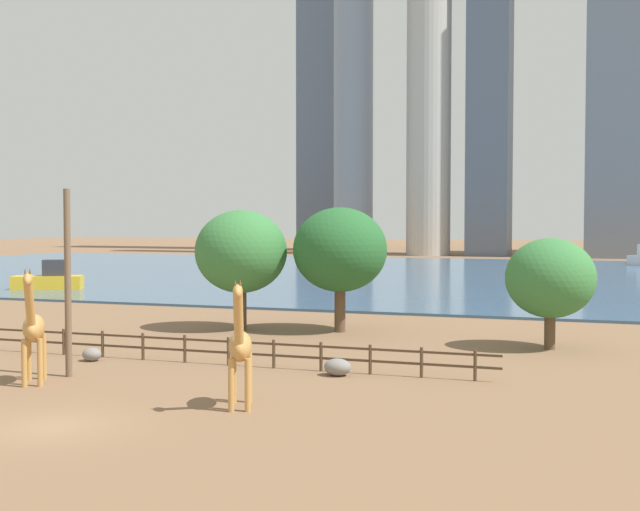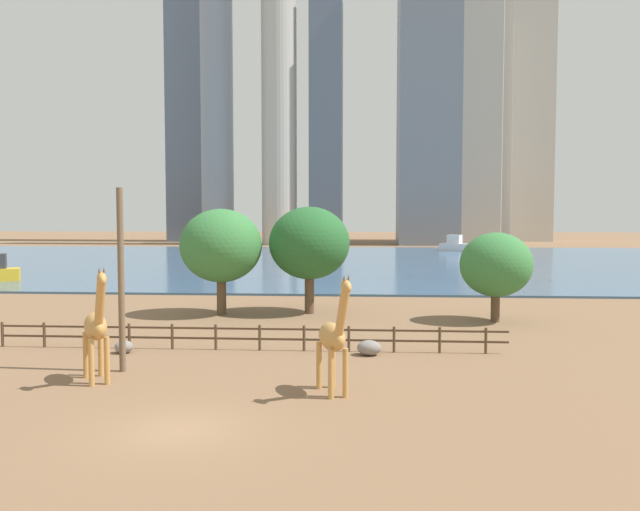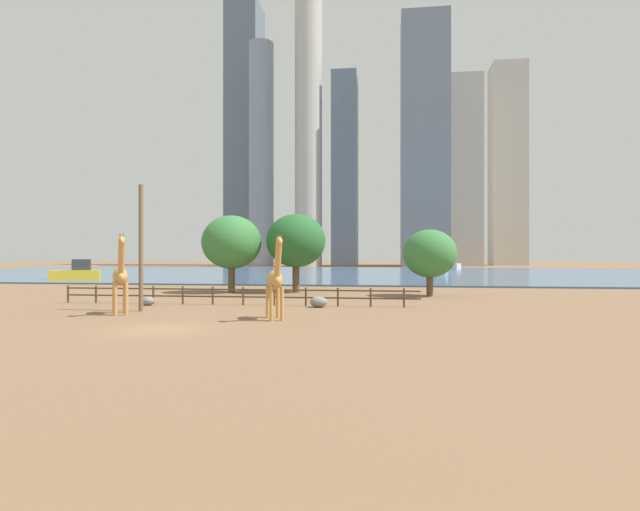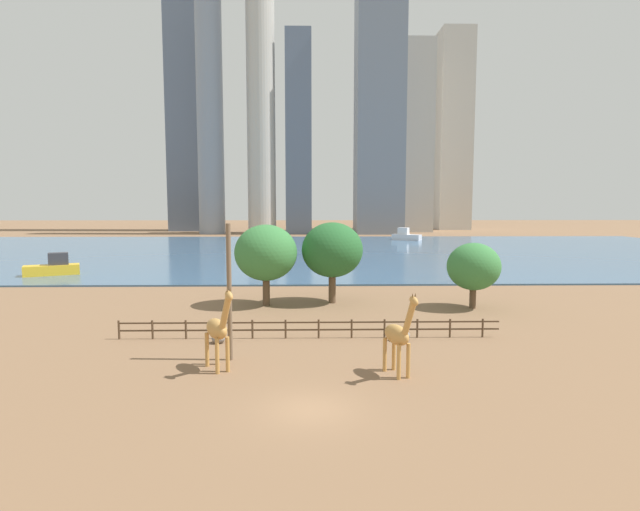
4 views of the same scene
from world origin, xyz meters
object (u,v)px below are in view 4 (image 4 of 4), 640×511
at_px(giraffe_companion, 218,329).
at_px(boat_sailboat, 53,267).
at_px(giraffe_tall, 398,335).
at_px(tree_left_large, 266,253).
at_px(boulder_by_pole, 218,338).
at_px(tree_center_broad, 474,267).
at_px(boat_ferry, 406,236).
at_px(boulder_near_fence, 401,335).
at_px(utility_pole, 229,293).
at_px(tree_right_tall, 332,250).

xyz_separation_m(giraffe_companion, boat_sailboat, (-27.78, 37.00, -1.14)).
xyz_separation_m(giraffe_tall, tree_left_large, (-8.67, 19.02, 2.59)).
relative_size(boulder_by_pole, tree_center_broad, 0.16).
bearing_deg(boat_ferry, tree_left_large, -77.96).
bearing_deg(boulder_near_fence, boat_ferry, 78.89).
height_order(utility_pole, tree_right_tall, utility_pole).
bearing_deg(boat_ferry, boulder_by_pole, -76.71).
bearing_deg(giraffe_companion, tree_right_tall, 126.89).
bearing_deg(boat_sailboat, tree_right_tall, 127.62).
xyz_separation_m(utility_pole, boulder_near_fence, (10.85, 3.94, -3.65)).
xyz_separation_m(utility_pole, boat_sailboat, (-28.14, 35.19, -2.87)).
bearing_deg(utility_pole, boat_sailboat, 128.65).
height_order(boulder_by_pole, tree_left_large, tree_left_large).
bearing_deg(utility_pole, boat_ferry, 73.34).
bearing_deg(giraffe_tall, boat_sailboat, -157.26).
bearing_deg(tree_right_tall, giraffe_companion, -110.69).
relative_size(tree_center_broad, boat_sailboat, 0.85).
bearing_deg(utility_pole, boulder_near_fence, 19.97).
distance_m(giraffe_companion, boat_ferry, 104.04).
distance_m(boulder_by_pole, tree_right_tall, 16.44).
relative_size(giraffe_companion, tree_left_large, 0.66).
xyz_separation_m(giraffe_companion, utility_pole, (0.36, 1.81, 1.73)).
xyz_separation_m(boulder_by_pole, boat_sailboat, (-26.79, 31.59, 0.84)).
bearing_deg(boat_ferry, giraffe_companion, -75.27).
bearing_deg(boat_sailboat, boulder_by_pole, 105.28).
bearing_deg(utility_pole, tree_right_tall, 68.39).
bearing_deg(giraffe_companion, boat_sailboat, -175.52).
bearing_deg(boat_ferry, utility_pole, -75.37).
distance_m(giraffe_tall, boulder_by_pole, 12.73).
height_order(giraffe_tall, tree_left_large, tree_left_large).
bearing_deg(boulder_near_fence, boat_sailboat, 141.29).
height_order(giraffe_tall, boulder_by_pole, giraffe_tall).
xyz_separation_m(tree_left_large, boat_sailboat, (-28.87, 19.09, -3.64)).
bearing_deg(boat_sailboat, giraffe_tall, 109.55).
height_order(utility_pole, tree_center_broad, utility_pole).
distance_m(boulder_near_fence, tree_center_broad, 13.75).
bearing_deg(giraffe_tall, tree_left_large, -177.33).
xyz_separation_m(giraffe_tall, tree_center_broad, (9.71, 17.33, 1.50)).
distance_m(giraffe_tall, boat_sailboat, 53.51).
height_order(tree_left_large, boat_ferry, tree_left_large).
xyz_separation_m(utility_pole, boulder_by_pole, (-1.36, 3.60, -3.71)).
height_order(utility_pole, boat_sailboat, utility_pole).
xyz_separation_m(boulder_near_fence, tree_right_tall, (-4.06, 13.18, 4.57)).
bearing_deg(tree_center_broad, boulder_by_pole, -152.17).
distance_m(giraffe_companion, tree_center_broad, 25.39).
distance_m(tree_left_large, boat_ferry, 86.72).
relative_size(boat_ferry, boat_sailboat, 1.11).
distance_m(utility_pole, tree_center_broad, 23.94).
bearing_deg(giraffe_tall, tree_right_tall, 165.62).
relative_size(boulder_by_pole, boat_sailboat, 0.13).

